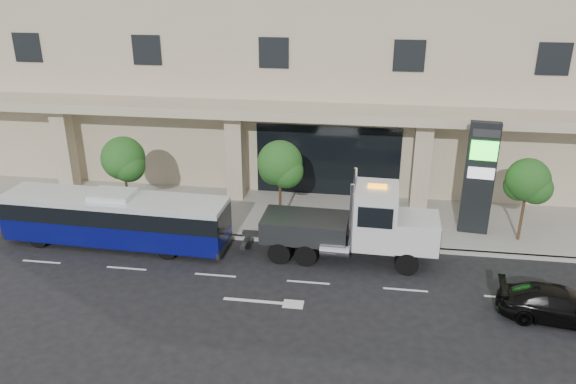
% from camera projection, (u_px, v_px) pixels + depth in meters
% --- Properties ---
extents(ground, '(120.00, 120.00, 0.00)m').
position_uv_depth(ground, '(312.00, 265.00, 24.82)').
color(ground, black).
rests_on(ground, ground).
extents(sidewalk, '(120.00, 6.00, 0.15)m').
position_uv_depth(sidewalk, '(322.00, 216.00, 29.37)').
color(sidewalk, gray).
rests_on(sidewalk, ground).
extents(curb, '(120.00, 0.30, 0.15)m').
position_uv_depth(curb, '(317.00, 243.00, 26.62)').
color(curb, gray).
rests_on(curb, ground).
extents(convention_center, '(60.00, 17.60, 20.00)m').
position_uv_depth(convention_center, '(341.00, 4.00, 35.16)').
color(convention_center, tan).
rests_on(convention_center, ground).
extents(tree_left, '(2.27, 2.20, 4.22)m').
position_uv_depth(tree_left, '(124.00, 161.00, 28.27)').
color(tree_left, '#422B19').
rests_on(tree_left, sidewalk).
extents(tree_mid, '(2.28, 2.20, 4.38)m').
position_uv_depth(tree_mid, '(280.00, 166.00, 27.14)').
color(tree_mid, '#422B19').
rests_on(tree_mid, sidewalk).
extents(tree_right, '(2.10, 2.00, 4.04)m').
position_uv_depth(tree_right, '(528.00, 183.00, 25.68)').
color(tree_right, '#422B19').
rests_on(tree_right, sidewalk).
extents(city_bus, '(10.67, 2.60, 2.68)m').
position_uv_depth(city_bus, '(115.00, 218.00, 26.13)').
color(city_bus, black).
rests_on(city_bus, ground).
extents(tow_truck, '(8.78, 2.41, 3.99)m').
position_uv_depth(tow_truck, '(357.00, 226.00, 24.69)').
color(tow_truck, '#2D3033').
rests_on(tow_truck, ground).
extents(black_sedan, '(4.54, 2.28, 1.27)m').
position_uv_depth(black_sedan, '(559.00, 305.00, 20.81)').
color(black_sedan, black).
rests_on(black_sedan, ground).
extents(signage_pylon, '(1.42, 0.66, 5.53)m').
position_uv_depth(signage_pylon, '(479.00, 178.00, 26.51)').
color(signage_pylon, black).
rests_on(signage_pylon, sidewalk).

